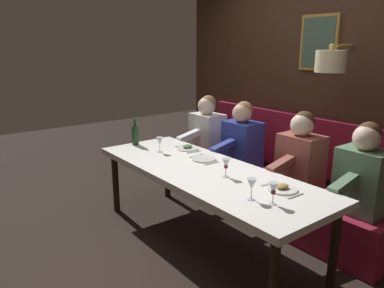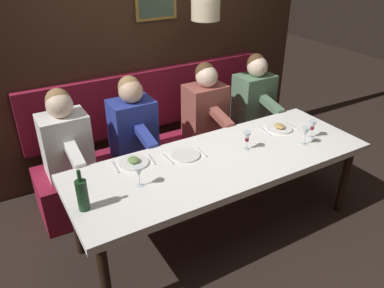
{
  "view_description": "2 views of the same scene",
  "coord_description": "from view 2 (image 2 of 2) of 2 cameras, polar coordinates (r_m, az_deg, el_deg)",
  "views": [
    {
      "loc": [
        -2.06,
        -2.5,
        1.85
      ],
      "look_at": [
        0.05,
        0.25,
        0.92
      ],
      "focal_mm": 34.75,
      "sensor_mm": 36.0,
      "label": 1
    },
    {
      "loc": [
        -2.15,
        1.54,
        2.32
      ],
      "look_at": [
        0.05,
        0.25,
        0.92
      ],
      "focal_mm": 35.46,
      "sensor_mm": 36.0,
      "label": 2
    }
  ],
  "objects": [
    {
      "name": "diner_nearest",
      "position": [
        4.24,
        9.37,
        7.66
      ],
      "size": [
        0.6,
        0.4,
        0.79
      ],
      "color": "#567A5B",
      "rests_on": "banquette_bench"
    },
    {
      "name": "ground_plane",
      "position": [
        3.51,
        4.05,
        -12.59
      ],
      "size": [
        12.0,
        12.0,
        0.0
      ],
      "primitive_type": "plane",
      "color": "black"
    },
    {
      "name": "diner_middle",
      "position": [
        3.56,
        -8.91,
        3.49
      ],
      "size": [
        0.6,
        0.4,
        0.79
      ],
      "color": "#283893",
      "rests_on": "banquette_bench"
    },
    {
      "name": "diner_far",
      "position": [
        3.42,
        -18.58,
        1.1
      ],
      "size": [
        0.6,
        0.4,
        0.79
      ],
      "color": "white",
      "rests_on": "banquette_bench"
    },
    {
      "name": "wine_glass_3",
      "position": [
        3.36,
        16.69,
        1.69
      ],
      "size": [
        0.07,
        0.07,
        0.16
      ],
      "color": "silver",
      "rests_on": "dining_table"
    },
    {
      "name": "place_setting_2",
      "position": [
        3.03,
        -8.77,
        -2.68
      ],
      "size": [
        0.24,
        0.32,
        0.05
      ],
      "color": "silver",
      "rests_on": "dining_table"
    },
    {
      "name": "wine_glass_1",
      "position": [
        3.5,
        17.68,
        2.64
      ],
      "size": [
        0.07,
        0.07,
        0.16
      ],
      "color": "silver",
      "rests_on": "dining_table"
    },
    {
      "name": "banquette_bench",
      "position": [
        3.99,
        -2.98,
        -2.85
      ],
      "size": [
        0.52,
        2.69,
        0.45
      ],
      "primitive_type": "cube",
      "color": "maroon",
      "rests_on": "ground_plane"
    },
    {
      "name": "place_setting_0",
      "position": [
        3.62,
        13.01,
        2.39
      ],
      "size": [
        0.24,
        0.32,
        0.05
      ],
      "color": "white",
      "rests_on": "dining_table"
    },
    {
      "name": "diner_near",
      "position": [
        3.89,
        2.05,
        6.07
      ],
      "size": [
        0.6,
        0.4,
        0.79
      ],
      "color": "#934C42",
      "rests_on": "banquette_bench"
    },
    {
      "name": "dining_table",
      "position": [
        3.11,
        4.48,
        -3.19
      ],
      "size": [
        0.9,
        2.49,
        0.74
      ],
      "color": "white",
      "rests_on": "ground_plane"
    },
    {
      "name": "place_setting_1",
      "position": [
        3.1,
        -0.99,
        -1.69
      ],
      "size": [
        0.24,
        0.31,
        0.01
      ],
      "color": "silver",
      "rests_on": "dining_table"
    },
    {
      "name": "wine_bottle",
      "position": [
        2.56,
        -16.16,
        -7.31
      ],
      "size": [
        0.08,
        0.08,
        0.3
      ],
      "color": "#19381E",
      "rests_on": "dining_table"
    },
    {
      "name": "wine_glass_0",
      "position": [
        2.71,
        -8.01,
        -4.22
      ],
      "size": [
        0.07,
        0.07,
        0.16
      ],
      "color": "silver",
      "rests_on": "dining_table"
    },
    {
      "name": "back_wall_panel",
      "position": [
        4.04,
        -7.22,
        14.97
      ],
      "size": [
        0.59,
        3.89,
        2.9
      ],
      "color": "#382316",
      "rests_on": "ground_plane"
    },
    {
      "name": "wine_glass_2",
      "position": [
        3.18,
        8.28,
        1.04
      ],
      "size": [
        0.07,
        0.07,
        0.16
      ],
      "color": "silver",
      "rests_on": "dining_table"
    }
  ]
}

